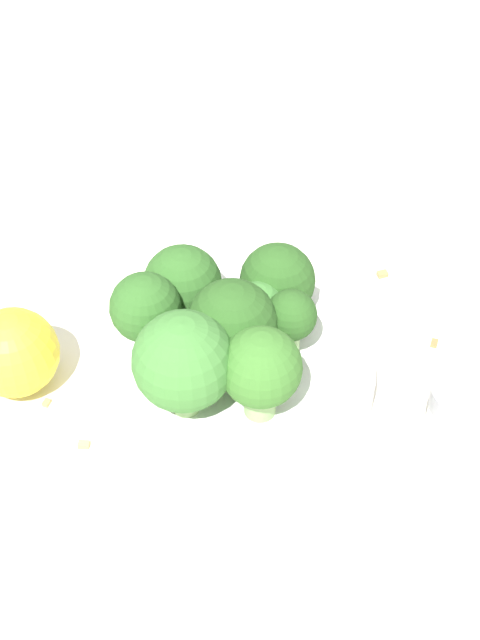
% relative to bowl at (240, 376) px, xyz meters
% --- Properties ---
extents(ground_plane, '(3.00, 3.00, 0.00)m').
position_rel_bowl_xyz_m(ground_plane, '(0.00, 0.00, -0.02)').
color(ground_plane, silver).
extents(bowl, '(0.17, 0.17, 0.03)m').
position_rel_bowl_xyz_m(bowl, '(0.00, 0.00, 0.00)').
color(bowl, white).
rests_on(bowl, ground_plane).
extents(broccoli_floret_0, '(0.05, 0.05, 0.05)m').
position_rel_bowl_xyz_m(broccoli_floret_0, '(0.05, 0.02, 0.04)').
color(broccoli_floret_0, '#8EB770').
rests_on(broccoli_floret_0, bowl).
extents(broccoli_floret_1, '(0.06, 0.06, 0.06)m').
position_rel_bowl_xyz_m(broccoli_floret_1, '(-0.01, -0.00, 0.05)').
color(broccoli_floret_1, '#8EB770').
rests_on(broccoli_floret_1, bowl).
extents(broccoli_floret_2, '(0.03, 0.03, 0.04)m').
position_rel_bowl_xyz_m(broccoli_floret_2, '(0.02, 0.01, 0.04)').
color(broccoli_floret_2, '#84AD66').
rests_on(broccoli_floret_2, bowl).
extents(broccoli_floret_3, '(0.05, 0.05, 0.05)m').
position_rel_bowl_xyz_m(broccoli_floret_3, '(0.00, 0.05, 0.04)').
color(broccoli_floret_3, '#8EB770').
rests_on(broccoli_floret_3, bowl).
extents(broccoli_floret_4, '(0.03, 0.03, 0.05)m').
position_rel_bowl_xyz_m(broccoli_floret_4, '(0.03, -0.02, 0.05)').
color(broccoli_floret_4, '#8EB770').
rests_on(broccoli_floret_4, bowl).
extents(broccoli_floret_5, '(0.05, 0.05, 0.06)m').
position_rel_bowl_xyz_m(broccoli_floret_5, '(-0.02, -0.04, 0.05)').
color(broccoli_floret_5, '#84AD66').
rests_on(broccoli_floret_5, bowl).
extents(broccoli_floret_6, '(0.06, 0.06, 0.07)m').
position_rel_bowl_xyz_m(broccoli_floret_6, '(-0.05, -0.01, 0.06)').
color(broccoli_floret_6, '#84AD66').
rests_on(broccoli_floret_6, bowl).
extents(broccoli_floret_7, '(0.04, 0.04, 0.06)m').
position_rel_bowl_xyz_m(broccoli_floret_7, '(-0.04, 0.04, 0.05)').
color(broccoli_floret_7, '#7A9E5B').
rests_on(broccoli_floret_7, bowl).
extents(pepper_shaker, '(0.04, 0.04, 0.06)m').
position_rel_bowl_xyz_m(pepper_shaker, '(0.06, -0.12, 0.01)').
color(pepper_shaker, silver).
rests_on(pepper_shaker, ground_plane).
extents(lemon_wedge, '(0.06, 0.06, 0.06)m').
position_rel_bowl_xyz_m(lemon_wedge, '(-0.10, 0.10, 0.01)').
color(lemon_wedge, yellow).
rests_on(lemon_wedge, ground_plane).
extents(almond_crumb_0, '(0.01, 0.01, 0.01)m').
position_rel_bowl_xyz_m(almond_crumb_0, '(-0.10, 0.08, -0.01)').
color(almond_crumb_0, tan).
rests_on(almond_crumb_0, ground_plane).
extents(almond_crumb_1, '(0.01, 0.01, 0.01)m').
position_rel_bowl_xyz_m(almond_crumb_1, '(0.16, 0.01, -0.01)').
color(almond_crumb_1, '#AD7F4C').
rests_on(almond_crumb_1, ground_plane).
extents(almond_crumb_2, '(0.01, 0.01, 0.01)m').
position_rel_bowl_xyz_m(almond_crumb_2, '(-0.10, 0.03, -0.01)').
color(almond_crumb_2, tan).
rests_on(almond_crumb_2, ground_plane).
extents(almond_crumb_3, '(0.01, 0.01, 0.01)m').
position_rel_bowl_xyz_m(almond_crumb_3, '(0.13, -0.06, -0.01)').
color(almond_crumb_3, olive).
rests_on(almond_crumb_3, ground_plane).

